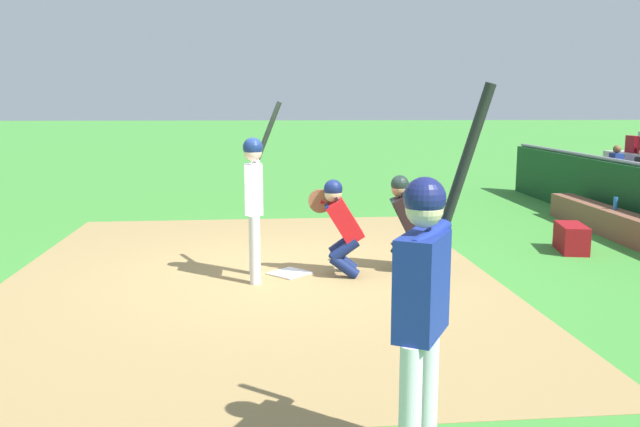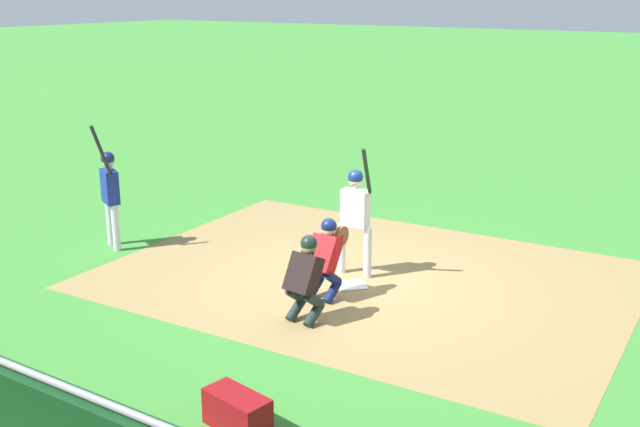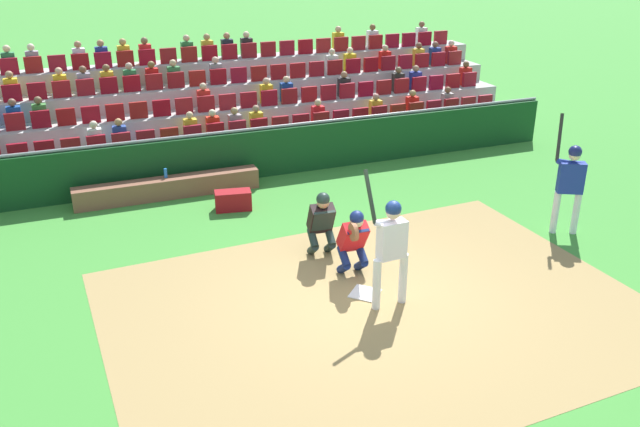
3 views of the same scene
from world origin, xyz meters
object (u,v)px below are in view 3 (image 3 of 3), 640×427
object	(u,v)px
batter_at_plate	(391,242)
water_bottle_on_bench	(166,173)
home_plate_marker	(365,293)
equipment_duffel_bag	(233,200)
catcher_crouching	(354,239)
home_plate_umpire	(322,221)
on_deck_batter	(570,179)
dugout_bench	(168,188)

from	to	relation	value
batter_at_plate	water_bottle_on_bench	xyz separation A→B (m)	(2.42, -5.89, -0.56)
home_plate_marker	batter_at_plate	world-z (taller)	batter_at_plate
equipment_duffel_bag	catcher_crouching	bearing A→B (deg)	117.97
batter_at_plate	home_plate_umpire	bearing A→B (deg)	-80.07
catcher_crouching	on_deck_batter	xyz separation A→B (m)	(-4.50, -0.08, 0.40)
home_plate_umpire	home_plate_marker	bearing A→B (deg)	95.46
home_plate_marker	catcher_crouching	size ratio (longest dim) A/B	0.35
home_plate_umpire	catcher_crouching	bearing A→B (deg)	103.99
equipment_duffel_bag	on_deck_batter	xyz separation A→B (m)	(-5.64, 3.48, 0.90)
home_plate_umpire	dugout_bench	xyz separation A→B (m)	(2.06, -3.87, -0.48)
home_plate_marker	water_bottle_on_bench	xyz separation A→B (m)	(2.22, -5.45, 0.53)
catcher_crouching	dugout_bench	xyz separation A→B (m)	(2.28, -4.75, -0.48)
home_plate_umpire	on_deck_batter	size ratio (longest dim) A/B	0.56
home_plate_umpire	water_bottle_on_bench	bearing A→B (deg)	-62.15
batter_at_plate	equipment_duffel_bag	world-z (taller)	batter_at_plate
home_plate_marker	dugout_bench	xyz separation A→B (m)	(2.20, -5.40, 0.20)
catcher_crouching	batter_at_plate	bearing A→B (deg)	96.52
batter_at_plate	equipment_duffel_bag	bearing A→B (deg)	-74.75
water_bottle_on_bench	equipment_duffel_bag	distance (m)	1.74
dugout_bench	equipment_duffel_bag	world-z (taller)	dugout_bench
batter_at_plate	on_deck_batter	xyz separation A→B (m)	(-4.37, -1.15, 0.00)
home_plate_umpire	on_deck_batter	world-z (taller)	on_deck_batter
catcher_crouching	on_deck_batter	world-z (taller)	on_deck_batter
batter_at_plate	equipment_duffel_bag	size ratio (longest dim) A/B	2.95
batter_at_plate	dugout_bench	bearing A→B (deg)	-67.63
dugout_bench	on_deck_batter	xyz separation A→B (m)	(-6.77, 4.67, 0.88)
home_plate_marker	equipment_duffel_bag	size ratio (longest dim) A/B	0.59
home_plate_marker	batter_at_plate	distance (m)	1.18
water_bottle_on_bench	on_deck_batter	distance (m)	8.30
equipment_duffel_bag	home_plate_marker	bearing A→B (deg)	114.45
home_plate_umpire	dugout_bench	distance (m)	4.41
home_plate_marker	catcher_crouching	distance (m)	0.94
home_plate_marker	catcher_crouching	bearing A→B (deg)	-96.59
dugout_bench	equipment_duffel_bag	xyz separation A→B (m)	(-1.14, 1.20, -0.02)
equipment_duffel_bag	on_deck_batter	size ratio (longest dim) A/B	0.33
catcher_crouching	equipment_duffel_bag	distance (m)	3.77
catcher_crouching	home_plate_umpire	bearing A→B (deg)	-76.01
catcher_crouching	home_plate_umpire	xyz separation A→B (m)	(0.22, -0.88, -0.01)
water_bottle_on_bench	equipment_duffel_bag	size ratio (longest dim) A/B	0.27
home_plate_umpire	on_deck_batter	bearing A→B (deg)	170.34
batter_at_plate	on_deck_batter	world-z (taller)	on_deck_batter
catcher_crouching	equipment_duffel_bag	xyz separation A→B (m)	(1.14, -3.56, -0.50)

